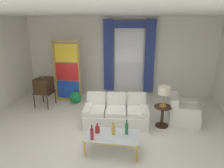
{
  "coord_description": "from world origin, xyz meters",
  "views": [
    {
      "loc": [
        0.94,
        -4.81,
        2.8
      ],
      "look_at": [
        0.08,
        0.9,
        1.05
      ],
      "focal_mm": 32.96,
      "sensor_mm": 36.0,
      "label": 1
    }
  ],
  "objects_px": {
    "coffee_table": "(112,136)",
    "round_side_table": "(162,114)",
    "bottle_crystal_tall": "(127,128)",
    "bottle_blue_decanter": "(113,130)",
    "armchair_white": "(182,113)",
    "bottle_amber_squat": "(97,129)",
    "stained_glass_divider": "(67,73)",
    "vintage_tv": "(44,86)",
    "table_lamp_brass": "(164,91)",
    "peacock_figurine": "(74,98)",
    "couch_white_long": "(116,113)",
    "bottle_ruby_flask": "(92,133)"
  },
  "relations": [
    {
      "from": "bottle_amber_squat",
      "to": "armchair_white",
      "type": "relative_size",
      "value": 0.26
    },
    {
      "from": "bottle_blue_decanter",
      "to": "round_side_table",
      "type": "relative_size",
      "value": 0.49
    },
    {
      "from": "round_side_table",
      "to": "bottle_amber_squat",
      "type": "bearing_deg",
      "value": -139.9
    },
    {
      "from": "bottle_amber_squat",
      "to": "armchair_white",
      "type": "distance_m",
      "value": 2.7
    },
    {
      "from": "round_side_table",
      "to": "table_lamp_brass",
      "type": "bearing_deg",
      "value": 0.0
    },
    {
      "from": "bottle_crystal_tall",
      "to": "peacock_figurine",
      "type": "height_order",
      "value": "bottle_crystal_tall"
    },
    {
      "from": "coffee_table",
      "to": "peacock_figurine",
      "type": "height_order",
      "value": "peacock_figurine"
    },
    {
      "from": "vintage_tv",
      "to": "table_lamp_brass",
      "type": "distance_m",
      "value": 3.99
    },
    {
      "from": "vintage_tv",
      "to": "peacock_figurine",
      "type": "xyz_separation_m",
      "value": [
        0.95,
        0.28,
        -0.51
      ]
    },
    {
      "from": "coffee_table",
      "to": "stained_glass_divider",
      "type": "height_order",
      "value": "stained_glass_divider"
    },
    {
      "from": "vintage_tv",
      "to": "bottle_crystal_tall",
      "type": "bearing_deg",
      "value": -35.81
    },
    {
      "from": "bottle_crystal_tall",
      "to": "armchair_white",
      "type": "relative_size",
      "value": 0.39
    },
    {
      "from": "bottle_amber_squat",
      "to": "stained_glass_divider",
      "type": "relative_size",
      "value": 0.11
    },
    {
      "from": "coffee_table",
      "to": "round_side_table",
      "type": "xyz_separation_m",
      "value": [
        1.19,
        1.36,
        -0.02
      ]
    },
    {
      "from": "couch_white_long",
      "to": "table_lamp_brass",
      "type": "bearing_deg",
      "value": -0.3
    },
    {
      "from": "bottle_blue_decanter",
      "to": "round_side_table",
      "type": "xyz_separation_m",
      "value": [
        1.18,
        1.33,
        -0.17
      ]
    },
    {
      "from": "stained_glass_divider",
      "to": "round_side_table",
      "type": "distance_m",
      "value": 3.63
    },
    {
      "from": "couch_white_long",
      "to": "round_side_table",
      "type": "distance_m",
      "value": 1.29
    },
    {
      "from": "bottle_ruby_flask",
      "to": "vintage_tv",
      "type": "relative_size",
      "value": 0.26
    },
    {
      "from": "bottle_crystal_tall",
      "to": "bottle_ruby_flask",
      "type": "height_order",
      "value": "bottle_crystal_tall"
    },
    {
      "from": "coffee_table",
      "to": "table_lamp_brass",
      "type": "height_order",
      "value": "table_lamp_brass"
    },
    {
      "from": "bottle_amber_squat",
      "to": "vintage_tv",
      "type": "relative_size",
      "value": 0.17
    },
    {
      "from": "couch_white_long",
      "to": "coffee_table",
      "type": "relative_size",
      "value": 1.53
    },
    {
      "from": "bottle_crystal_tall",
      "to": "table_lamp_brass",
      "type": "relative_size",
      "value": 0.61
    },
    {
      "from": "couch_white_long",
      "to": "table_lamp_brass",
      "type": "distance_m",
      "value": 1.48
    },
    {
      "from": "bottle_ruby_flask",
      "to": "table_lamp_brass",
      "type": "height_order",
      "value": "table_lamp_brass"
    },
    {
      "from": "bottle_crystal_tall",
      "to": "bottle_amber_squat",
      "type": "bearing_deg",
      "value": -177.14
    },
    {
      "from": "bottle_crystal_tall",
      "to": "table_lamp_brass",
      "type": "height_order",
      "value": "table_lamp_brass"
    },
    {
      "from": "bottle_blue_decanter",
      "to": "stained_glass_divider",
      "type": "relative_size",
      "value": 0.13
    },
    {
      "from": "bottle_crystal_tall",
      "to": "bottle_blue_decanter",
      "type": "bearing_deg",
      "value": -168.6
    },
    {
      "from": "bottle_crystal_tall",
      "to": "vintage_tv",
      "type": "xyz_separation_m",
      "value": [
        -2.99,
        2.16,
        0.18
      ]
    },
    {
      "from": "bottle_crystal_tall",
      "to": "stained_glass_divider",
      "type": "relative_size",
      "value": 0.16
    },
    {
      "from": "couch_white_long",
      "to": "bottle_ruby_flask",
      "type": "bearing_deg",
      "value": -100.71
    },
    {
      "from": "bottle_crystal_tall",
      "to": "stained_glass_divider",
      "type": "distance_m",
      "value": 3.65
    },
    {
      "from": "bottle_blue_decanter",
      "to": "bottle_amber_squat",
      "type": "height_order",
      "value": "bottle_blue_decanter"
    },
    {
      "from": "armchair_white",
      "to": "bottle_crystal_tall",
      "type": "bearing_deg",
      "value": -132.61
    },
    {
      "from": "round_side_table",
      "to": "table_lamp_brass",
      "type": "xyz_separation_m",
      "value": [
        0.0,
        0.0,
        0.67
      ]
    },
    {
      "from": "bottle_amber_squat",
      "to": "peacock_figurine",
      "type": "relative_size",
      "value": 0.39
    },
    {
      "from": "bottle_blue_decanter",
      "to": "vintage_tv",
      "type": "xyz_separation_m",
      "value": [
        -2.7,
        2.21,
        0.21
      ]
    },
    {
      "from": "vintage_tv",
      "to": "peacock_figurine",
      "type": "relative_size",
      "value": 2.24
    },
    {
      "from": "armchair_white",
      "to": "stained_glass_divider",
      "type": "height_order",
      "value": "stained_glass_divider"
    },
    {
      "from": "peacock_figurine",
      "to": "table_lamp_brass",
      "type": "relative_size",
      "value": 1.05
    },
    {
      "from": "coffee_table",
      "to": "bottle_crystal_tall",
      "type": "relative_size",
      "value": 3.44
    },
    {
      "from": "vintage_tv",
      "to": "stained_glass_divider",
      "type": "height_order",
      "value": "stained_glass_divider"
    },
    {
      "from": "bottle_crystal_tall",
      "to": "peacock_figurine",
      "type": "relative_size",
      "value": 0.58
    },
    {
      "from": "round_side_table",
      "to": "stained_glass_divider",
      "type": "bearing_deg",
      "value": 155.62
    },
    {
      "from": "coffee_table",
      "to": "round_side_table",
      "type": "height_order",
      "value": "round_side_table"
    },
    {
      "from": "stained_glass_divider",
      "to": "table_lamp_brass",
      "type": "height_order",
      "value": "stained_glass_divider"
    },
    {
      "from": "vintage_tv",
      "to": "table_lamp_brass",
      "type": "relative_size",
      "value": 2.36
    },
    {
      "from": "peacock_figurine",
      "to": "table_lamp_brass",
      "type": "height_order",
      "value": "table_lamp_brass"
    }
  ]
}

